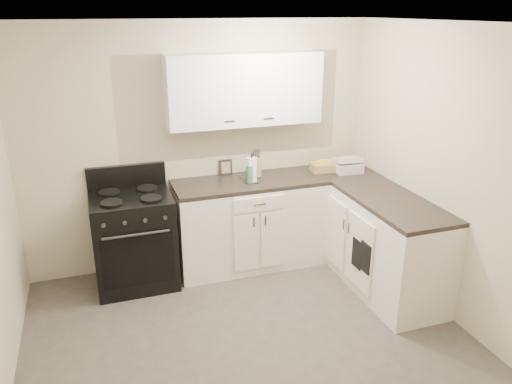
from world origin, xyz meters
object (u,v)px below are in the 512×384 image
object	(u,v)px
knife_block	(256,167)
wicker_basket	(324,167)
paper_towel	(252,170)
countertop_grill	(347,167)
stove	(134,241)

from	to	relation	value
knife_block	wicker_basket	size ratio (longest dim) A/B	0.73
knife_block	paper_towel	xyz separation A→B (m)	(-0.10, -0.16, 0.03)
wicker_basket	countertop_grill	xyz separation A→B (m)	(0.23, -0.09, 0.01)
stove	knife_block	size ratio (longest dim) A/B	4.75
countertop_grill	paper_towel	bearing A→B (deg)	-176.88
paper_towel	countertop_grill	size ratio (longest dim) A/B	0.91
stove	wicker_basket	bearing A→B (deg)	1.91
knife_block	countertop_grill	size ratio (longest dim) A/B	0.71
stove	countertop_grill	bearing A→B (deg)	-0.63
knife_block	wicker_basket	bearing A→B (deg)	-5.32
wicker_basket	countertop_grill	world-z (taller)	countertop_grill
stove	countertop_grill	xyz separation A→B (m)	(2.28, -0.02, 0.53)
paper_towel	countertop_grill	world-z (taller)	paper_towel
paper_towel	wicker_basket	xyz separation A→B (m)	(0.84, 0.08, -0.08)
knife_block	wicker_basket	world-z (taller)	knife_block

